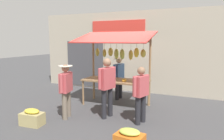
# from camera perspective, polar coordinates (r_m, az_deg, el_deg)

# --- Properties ---
(ground_plane) EXTENTS (40.00, 40.00, 0.00)m
(ground_plane) POSITION_cam_1_polar(r_m,az_deg,el_deg) (7.26, 0.97, -9.50)
(ground_plane) COLOR #424244
(street_backdrop) EXTENTS (9.00, 0.30, 3.40)m
(street_backdrop) POSITION_cam_1_polar(r_m,az_deg,el_deg) (9.02, 6.11, 4.90)
(street_backdrop) COLOR #B2A893
(street_backdrop) RESTS_ON ground
(market_stall) EXTENTS (2.50, 1.46, 2.50)m
(market_stall) POSITION_cam_1_polar(r_m,az_deg,el_deg) (7.00, 1.22, 2.91)
(market_stall) COLOR olive
(market_stall) RESTS_ON ground
(vendor_with_sunhat) EXTENTS (0.41, 0.67, 1.57)m
(vendor_with_sunhat) POSITION_cam_1_polar(r_m,az_deg,el_deg) (7.79, 1.86, -1.35)
(vendor_with_sunhat) COLOR #232328
(vendor_with_sunhat) RESTS_ON ground
(shopper_in_grey_tee) EXTENTS (0.34, 0.70, 1.70)m
(shopper_in_grey_tee) POSITION_cam_1_polar(r_m,az_deg,el_deg) (5.91, -1.34, -3.67)
(shopper_in_grey_tee) COLOR #232328
(shopper_in_grey_tee) RESTS_ON ground
(shopper_in_striped_shirt) EXTENTS (0.40, 0.66, 1.53)m
(shopper_in_striped_shirt) POSITION_cam_1_polar(r_m,az_deg,el_deg) (6.03, -12.40, -4.58)
(shopper_in_striped_shirt) COLOR #726656
(shopper_in_striped_shirt) RESTS_ON ground
(shopper_with_shopping_bag) EXTENTS (0.34, 0.64, 1.52)m
(shopper_with_shopping_bag) POSITION_cam_1_polar(r_m,az_deg,el_deg) (5.56, 7.86, -5.83)
(shopper_with_shopping_bag) COLOR #232328
(shopper_with_shopping_bag) RESTS_ON ground
(produce_crate_near) EXTENTS (0.61, 0.46, 0.44)m
(produce_crate_near) POSITION_cam_1_polar(r_m,az_deg,el_deg) (4.46, 4.79, -18.48)
(produce_crate_near) COLOR #D1661E
(produce_crate_near) RESTS_ON ground
(produce_crate_side) EXTENTS (0.61, 0.41, 0.44)m
(produce_crate_side) POSITION_cam_1_polar(r_m,az_deg,el_deg) (5.96, -20.89, -12.00)
(produce_crate_side) COLOR tan
(produce_crate_side) RESTS_ON ground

